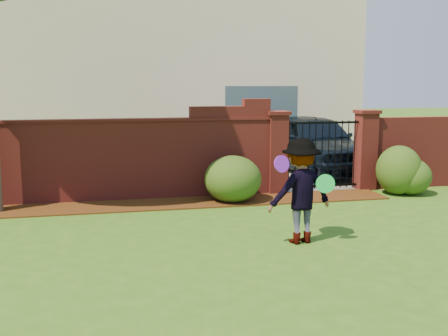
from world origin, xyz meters
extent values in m
cube|color=#315A16|center=(0.00, 0.00, -0.01)|extent=(80.00, 80.00, 0.01)
cube|color=#371C0A|center=(-0.95, 3.34, 0.01)|extent=(11.10, 1.08, 0.03)
cube|color=maroon|center=(-2.15, 4.00, 0.85)|extent=(8.70, 0.25, 1.70)
cube|color=maroon|center=(1.30, 4.00, 1.85)|extent=(1.80, 0.25, 0.30)
cube|color=maroon|center=(1.90, 4.00, 2.08)|extent=(0.60, 0.25, 0.16)
cube|color=maroon|center=(-2.15, 4.00, 1.73)|extent=(8.70, 0.31, 0.06)
cube|color=maroon|center=(6.60, 4.00, 0.85)|extent=(4.00, 0.25, 1.70)
cube|color=maroon|center=(2.40, 4.00, 0.90)|extent=(0.42, 0.42, 1.80)
cube|color=maroon|center=(2.40, 4.00, 1.84)|extent=(0.50, 0.50, 0.08)
cube|color=maroon|center=(4.60, 4.00, 0.90)|extent=(0.42, 0.42, 1.80)
cube|color=maroon|center=(4.60, 4.00, 1.84)|extent=(0.50, 0.50, 0.08)
cylinder|color=black|center=(2.69, 4.00, 0.85)|extent=(0.02, 0.02, 1.60)
cylinder|color=black|center=(2.85, 4.00, 0.85)|extent=(0.02, 0.02, 1.60)
cylinder|color=black|center=(3.01, 4.00, 0.85)|extent=(0.02, 0.02, 1.60)
cylinder|color=black|center=(3.18, 4.00, 0.85)|extent=(0.02, 0.02, 1.60)
cylinder|color=black|center=(3.34, 4.00, 0.85)|extent=(0.02, 0.02, 1.60)
cylinder|color=black|center=(3.50, 4.00, 0.85)|extent=(0.02, 0.02, 1.60)
cylinder|color=black|center=(3.66, 4.00, 0.85)|extent=(0.02, 0.02, 1.60)
cylinder|color=black|center=(3.82, 4.00, 0.85)|extent=(0.02, 0.02, 1.60)
cylinder|color=black|center=(3.99, 4.00, 0.85)|extent=(0.02, 0.02, 1.60)
cylinder|color=black|center=(4.15, 4.00, 0.85)|extent=(0.02, 0.02, 1.60)
cylinder|color=black|center=(4.31, 4.00, 0.85)|extent=(0.02, 0.02, 1.60)
cube|color=black|center=(3.50, 4.00, 0.12)|extent=(1.78, 0.03, 0.05)
cube|color=black|center=(3.50, 4.00, 1.60)|extent=(1.78, 0.03, 0.05)
cube|color=gray|center=(3.50, 8.00, 0.01)|extent=(3.20, 8.00, 0.01)
cube|color=beige|center=(1.00, 12.00, 3.00)|extent=(12.00, 6.00, 6.00)
cube|color=#384C5B|center=(3.50, 9.05, 1.20)|extent=(2.40, 0.12, 2.40)
imported|color=black|center=(4.36, 6.41, 0.82)|extent=(2.43, 5.01, 1.65)
ellipsoid|color=#204414|center=(1.20, 3.28, 0.50)|extent=(1.22, 1.22, 0.99)
ellipsoid|color=#204414|center=(5.05, 3.24, 0.56)|extent=(1.02, 1.02, 1.12)
ellipsoid|color=#204414|center=(5.31, 3.17, 0.41)|extent=(0.93, 0.93, 0.83)
imported|color=gray|center=(1.57, 0.20, 0.83)|extent=(1.17, 0.79, 1.67)
cylinder|color=purple|center=(1.16, -0.04, 1.32)|extent=(0.27, 0.15, 0.26)
cylinder|color=green|center=(1.89, 0.00, 0.98)|extent=(0.30, 0.14, 0.29)
camera|label=1|loc=(-1.39, -7.62, 2.53)|focal=43.16mm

